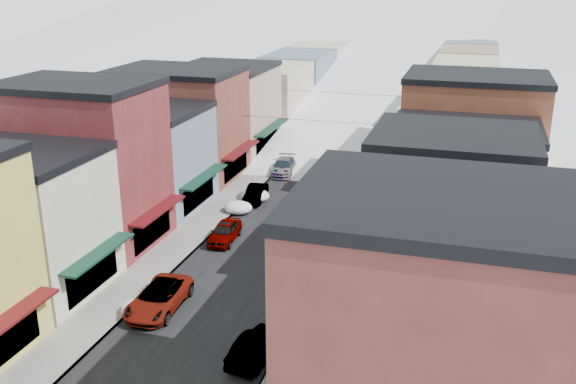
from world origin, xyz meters
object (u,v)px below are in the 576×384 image
Objects in this scene: car_white_suv at (159,298)px; streetlamp_near at (337,229)px; car_dark_hatch at (256,193)px; car_green_sedan at (257,346)px; car_silver_sedan at (225,232)px; trash_can at (324,294)px.

car_white_suv is 12.85m from streetlamp_near.
car_dark_hatch is 25.25m from car_green_sedan.
car_green_sedan is (8.40, -23.82, 0.04)m from car_dark_hatch.
car_white_suv reaches higher than car_silver_sedan.
car_white_suv is 8.30m from car_green_sedan.
car_dark_hatch is (-0.72, 9.36, -0.05)m from car_silver_sedan.
car_green_sedan is at bearing -98.70° from streetlamp_near.
car_white_suv is at bearing -93.72° from car_dark_hatch.
streetlamp_near is at bearing -91.19° from car_green_sedan.
car_white_suv is 1.32× the size of car_dark_hatch.
streetlamp_near reaches higher than car_silver_sedan.
car_green_sedan is (7.68, -14.46, -0.01)m from car_silver_sedan.
trash_can is 5.35m from streetlamp_near.
car_dark_hatch is at bearing 90.10° from car_silver_sedan.
car_silver_sedan reaches higher than trash_can.
car_silver_sedan is 9.39m from car_dark_hatch.
streetlamp_near is (1.80, 11.74, 2.45)m from car_green_sedan.
trash_can is at bearing -87.36° from streetlamp_near.
trash_can is at bearing -98.37° from car_green_sedan.
car_silver_sedan is at bearing 164.00° from streetlamp_near.
car_silver_sedan is at bearing 142.70° from trash_can.
trash_can is 0.18× the size of streetlamp_near.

